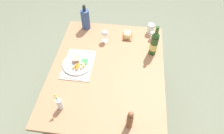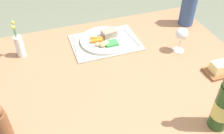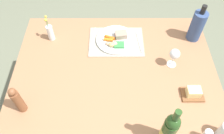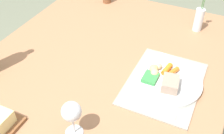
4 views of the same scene
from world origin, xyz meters
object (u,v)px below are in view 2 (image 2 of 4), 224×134
(dining_table, at_px, (120,86))
(flower_vase, at_px, (19,45))
(pepper_mill, at_px, (4,127))
(dinner_plate, at_px, (105,39))
(knife, at_px, (76,44))
(fork, at_px, (133,37))
(cooler_bottle, at_px, (189,7))
(wine_glass, at_px, (182,35))
(butter_dish, at_px, (219,69))

(dining_table, bearing_deg, flower_vase, -34.76)
(pepper_mill, distance_m, flower_vase, 0.56)
(dinner_plate, xyz_separation_m, pepper_mill, (0.54, 0.52, 0.08))
(dining_table, distance_m, dinner_plate, 0.30)
(dinner_plate, xyz_separation_m, knife, (0.16, -0.02, -0.01))
(dining_table, xyz_separation_m, dinner_plate, (-0.01, -0.28, 0.10))
(fork, height_order, cooler_bottle, cooler_bottle)
(knife, distance_m, wine_glass, 0.58)
(wine_glass, bearing_deg, dining_table, 11.62)
(flower_vase, bearing_deg, wine_glass, 164.01)
(pepper_mill, bearing_deg, cooler_bottle, -152.82)
(dining_table, xyz_separation_m, fork, (-0.18, -0.27, 0.09))
(dining_table, xyz_separation_m, butter_dish, (-0.46, 0.15, 0.11))
(dining_table, xyz_separation_m, flower_vase, (0.45, -0.31, 0.15))
(knife, height_order, pepper_mill, pepper_mill)
(dinner_plate, bearing_deg, dining_table, 87.67)
(dining_table, relative_size, cooler_bottle, 4.61)
(fork, relative_size, flower_vase, 0.93)
(knife, xyz_separation_m, wine_glass, (-0.52, 0.23, 0.09))
(dining_table, distance_m, fork, 0.34)
(dinner_plate, height_order, flower_vase, flower_vase)
(dining_table, height_order, cooler_bottle, cooler_bottle)
(butter_dish, bearing_deg, wine_glass, -69.11)
(dining_table, height_order, fork, fork)
(fork, bearing_deg, dining_table, 49.97)
(flower_vase, distance_m, cooler_bottle, 1.01)
(dining_table, relative_size, knife, 6.11)
(wine_glass, height_order, cooler_bottle, cooler_bottle)
(butter_dish, distance_m, flower_vase, 1.02)
(wine_glass, height_order, flower_vase, flower_vase)
(fork, distance_m, wine_glass, 0.29)
(pepper_mill, bearing_deg, flower_vase, -98.18)
(dinner_plate, height_order, cooler_bottle, cooler_bottle)
(knife, distance_m, cooler_bottle, 0.72)
(dining_table, distance_m, pepper_mill, 0.61)
(wine_glass, bearing_deg, cooler_bottle, -128.10)
(fork, height_order, wine_glass, wine_glass)
(flower_vase, bearing_deg, knife, 179.09)
(fork, relative_size, wine_glass, 1.36)
(flower_vase, xyz_separation_m, cooler_bottle, (-1.01, -0.01, 0.05))
(fork, distance_m, pepper_mill, 0.88)
(dining_table, bearing_deg, cooler_bottle, -150.42)
(cooler_bottle, bearing_deg, butter_dish, 77.78)
(dining_table, bearing_deg, wine_glass, -168.38)
(dinner_plate, distance_m, butter_dish, 0.63)
(pepper_mill, bearing_deg, butter_dish, -174.94)
(dinner_plate, bearing_deg, knife, -7.61)
(pepper_mill, height_order, wine_glass, pepper_mill)
(butter_dish, bearing_deg, knife, -36.90)
(cooler_bottle, bearing_deg, dining_table, 29.58)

